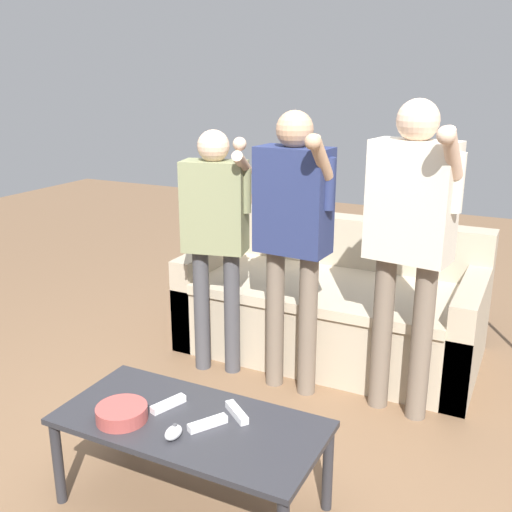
{
  "coord_description": "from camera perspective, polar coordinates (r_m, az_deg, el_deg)",
  "views": [
    {
      "loc": [
        1.28,
        -2.01,
        1.75
      ],
      "look_at": [
        0.11,
        0.34,
        0.94
      ],
      "focal_mm": 41.75,
      "sensor_mm": 36.0,
      "label": 1
    }
  ],
  "objects": [
    {
      "name": "ground_plane",
      "position": [
        2.96,
        -5.24,
        -19.33
      ],
      "size": [
        12.0,
        12.0,
        0.0
      ],
      "primitive_type": "plane",
      "color": "brown"
    },
    {
      "name": "couch",
      "position": [
        3.94,
        7.38,
        -4.83
      ],
      "size": [
        1.85,
        0.96,
        0.82
      ],
      "color": "#B7A88E",
      "rests_on": "ground"
    },
    {
      "name": "coffee_table",
      "position": [
        2.54,
        -6.3,
        -16.26
      ],
      "size": [
        1.09,
        0.53,
        0.41
      ],
      "color": "#2D2D33",
      "rests_on": "ground"
    },
    {
      "name": "snack_bowl",
      "position": [
        2.54,
        -12.74,
        -14.48
      ],
      "size": [
        0.21,
        0.21,
        0.06
      ],
      "primitive_type": "cylinder",
      "color": "#B24C47",
      "rests_on": "coffee_table"
    },
    {
      "name": "game_remote_nunchuk",
      "position": [
        2.4,
        -7.92,
        -16.41
      ],
      "size": [
        0.06,
        0.09,
        0.05
      ],
      "color": "white",
      "rests_on": "coffee_table"
    },
    {
      "name": "player_left",
      "position": [
        3.44,
        -3.95,
        2.99
      ],
      "size": [
        0.46,
        0.27,
        1.46
      ],
      "color": "#47474C",
      "rests_on": "ground"
    },
    {
      "name": "player_center",
      "position": [
        3.2,
        3.56,
        3.27
      ],
      "size": [
        0.46,
        0.37,
        1.58
      ],
      "color": "#756656",
      "rests_on": "ground"
    },
    {
      "name": "player_right",
      "position": [
        3.04,
        14.53,
        2.84
      ],
      "size": [
        0.48,
        0.42,
        1.64
      ],
      "color": "#756656",
      "rests_on": "ground"
    },
    {
      "name": "game_remote_wand_near",
      "position": [
        2.46,
        -4.65,
        -15.69
      ],
      "size": [
        0.12,
        0.16,
        0.03
      ],
      "color": "white",
      "rests_on": "coffee_table"
    },
    {
      "name": "game_remote_wand_far",
      "position": [
        2.6,
        -8.4,
        -13.85
      ],
      "size": [
        0.09,
        0.16,
        0.03
      ],
      "color": "white",
      "rests_on": "coffee_table"
    },
    {
      "name": "game_remote_wand_spare",
      "position": [
        2.52,
        -1.85,
        -14.74
      ],
      "size": [
        0.15,
        0.13,
        0.03
      ],
      "color": "white",
      "rests_on": "coffee_table"
    }
  ]
}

